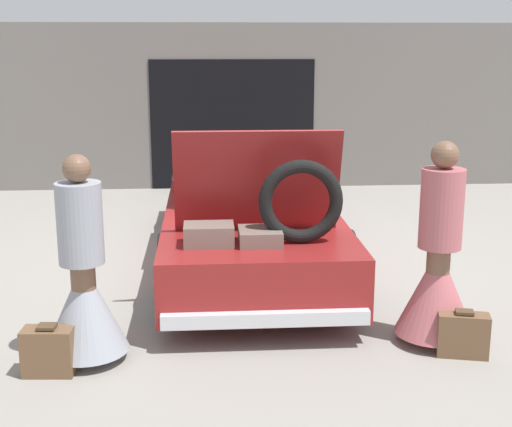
# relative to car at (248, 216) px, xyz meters

# --- Properties ---
(ground_plane) EXTENTS (40.00, 40.00, 0.00)m
(ground_plane) POSITION_rel_car_xyz_m (-0.00, 0.01, -0.54)
(ground_plane) COLOR gray
(garage_wall_back) EXTENTS (12.00, 0.14, 2.80)m
(garage_wall_back) POSITION_rel_car_xyz_m (-0.00, 4.38, 0.85)
(garage_wall_back) COLOR slate
(garage_wall_back) RESTS_ON ground_plane
(car) EXTENTS (1.85, 4.95, 1.73)m
(car) POSITION_rel_car_xyz_m (0.00, 0.00, 0.00)
(car) COLOR maroon
(car) RESTS_ON ground_plane
(person_left) EXTENTS (0.67, 0.67, 1.67)m
(person_left) POSITION_rel_car_xyz_m (-1.45, -2.51, 0.05)
(person_left) COLOR brown
(person_left) RESTS_ON ground_plane
(person_right) EXTENTS (0.68, 0.68, 1.72)m
(person_right) POSITION_rel_car_xyz_m (1.45, -2.37, 0.07)
(person_right) COLOR brown
(person_right) RESTS_ON ground_plane
(suitcase_beside_left_person) EXTENTS (0.40, 0.23, 0.40)m
(suitcase_beside_left_person) POSITION_rel_car_xyz_m (-1.70, -2.76, -0.35)
(suitcase_beside_left_person) COLOR brown
(suitcase_beside_left_person) RESTS_ON ground_plane
(suitcase_beside_right_person) EXTENTS (0.43, 0.26, 0.39)m
(suitcase_beside_right_person) POSITION_rel_car_xyz_m (1.59, -2.67, -0.36)
(suitcase_beside_right_person) COLOR brown
(suitcase_beside_right_person) RESTS_ON ground_plane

